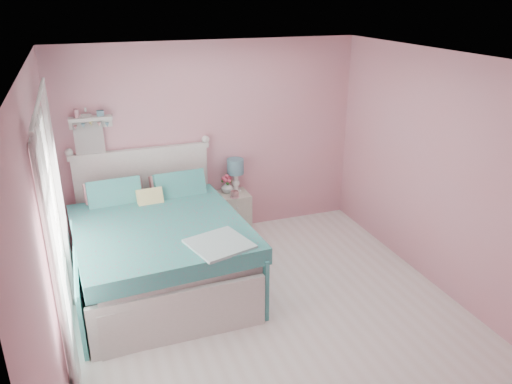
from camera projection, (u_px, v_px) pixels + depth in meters
floor at (274, 320)px, 5.15m from camera, size 4.50×4.50×0.00m
room_shell at (276, 176)px, 4.56m from camera, size 4.50×4.50×4.50m
bed at (160, 249)px, 5.67m from camera, size 1.89×2.31×1.31m
nightstand at (233, 214)px, 6.86m from camera, size 0.42×0.42×0.61m
table_lamp at (235, 169)px, 6.73m from camera, size 0.23×0.23×0.45m
vase at (227, 187)px, 6.74m from camera, size 0.18×0.18×0.16m
teacup at (235, 194)px, 6.61m from camera, size 0.13×0.13×0.09m
roses at (227, 179)px, 6.70m from camera, size 0.14×0.11×0.12m
wall_shelf at (90, 119)px, 5.94m from camera, size 0.50×0.15×0.25m
hanging_dress at (90, 147)px, 6.04m from camera, size 0.34×0.03×0.72m
french_door at (55, 240)px, 4.48m from camera, size 0.04×1.32×2.16m
curtain_near at (59, 269)px, 3.81m from camera, size 0.04×0.40×2.32m
curtain_far at (60, 199)px, 5.11m from camera, size 0.04×0.40×2.32m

